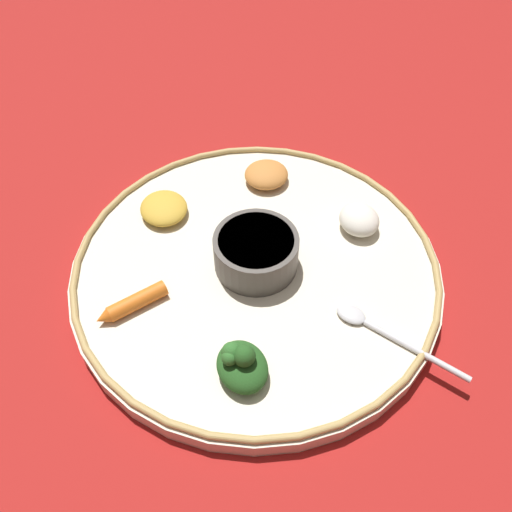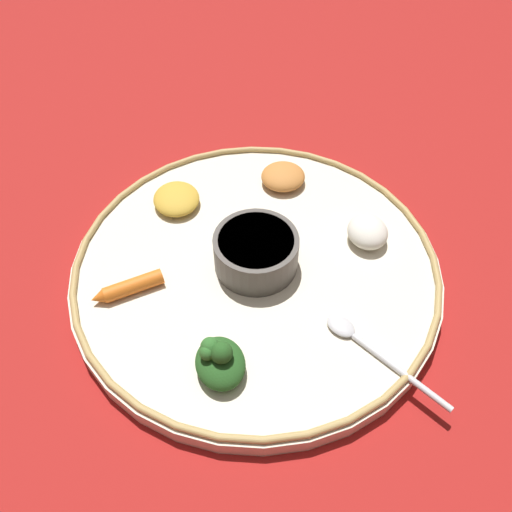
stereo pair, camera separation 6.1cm
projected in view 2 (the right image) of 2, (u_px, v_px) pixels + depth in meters
ground_plane at (256, 275)px, 0.64m from camera, size 2.40×2.40×0.00m
platter at (256, 270)px, 0.64m from camera, size 0.45×0.45×0.02m
platter_rim at (256, 262)px, 0.62m from camera, size 0.44×0.44×0.01m
center_bowl at (256, 251)px, 0.61m from camera, size 0.10×0.10×0.04m
spoon at (367, 345)px, 0.55m from camera, size 0.15×0.05×0.01m
greens_pile at (219, 360)px, 0.52m from camera, size 0.08×0.08×0.05m
carrot_near_spoon at (128, 287)px, 0.59m from camera, size 0.06×0.08×0.02m
mound_squash at (283, 176)px, 0.71m from camera, size 0.08×0.08×0.02m
mound_rice_white at (368, 232)px, 0.64m from camera, size 0.07×0.07×0.03m
mound_lentil_yellow at (176, 199)px, 0.69m from camera, size 0.09×0.09×0.02m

